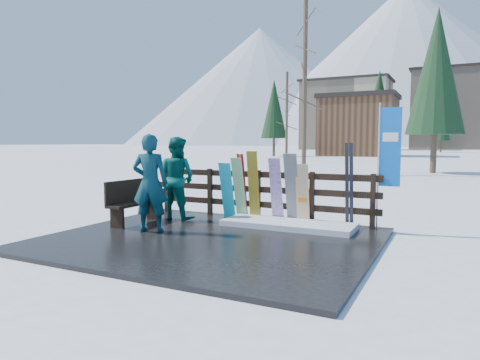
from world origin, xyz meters
The scene contains 19 objects.
ground centered at (0.00, 0.00, 0.00)m, with size 700.00×700.00×0.00m, color white.
deck centered at (0.00, 0.00, 0.04)m, with size 6.00×5.00×0.08m, color black.
fence centered at (0.00, 2.20, 0.74)m, with size 5.60×0.10×1.15m.
snow_patch centered at (0.97, 1.60, 0.14)m, with size 2.80×1.00×0.12m, color white.
bench centered at (-2.29, 0.51, 0.60)m, with size 0.41×1.50×0.97m.
snowboard_0 centered at (-0.70, 1.98, 0.74)m, with size 0.31×0.03×1.35m, color #17C6EA.
snowboard_1 centered at (-0.38, 1.98, 0.80)m, with size 0.26×0.03×1.49m, color white.
snowboard_2 centered at (-0.01, 1.98, 0.88)m, with size 0.25×0.03×1.61m, color yellow.
snowboard_3 centered at (0.54, 1.98, 0.81)m, with size 0.27×0.03×1.48m, color white.
snowboard_4 centered at (0.91, 1.98, 0.86)m, with size 0.30×0.03×1.59m, color black.
snowboard_5 centered at (1.16, 1.98, 0.75)m, with size 0.28×0.03×1.35m, color silver.
ski_pair_a centered at (-0.33, 2.05, 0.85)m, with size 0.16×0.30×1.53m.
ski_pair_b centered at (2.14, 2.05, 0.98)m, with size 0.17×0.24×1.79m.
rental_flag centered at (2.85, 2.25, 1.69)m, with size 0.45×0.04×2.60m.
person_front centered at (-1.36, -0.05, 1.06)m, with size 0.72×0.47×1.97m, color #105455.
person_back centered at (-1.70, 1.34, 1.04)m, with size 0.93×0.73×1.92m, color #09584D.
resort_buildings centered at (1.03, 115.41, 9.81)m, with size 73.00×87.60×22.60m.
trees centered at (4.60, 48.43, 5.78)m, with size 41.93×68.79×13.82m.
mountains centered at (-10.50, 328.41, 50.20)m, with size 520.00×260.00×120.00m.
Camera 1 is at (4.03, -6.87, 1.87)m, focal length 32.00 mm.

